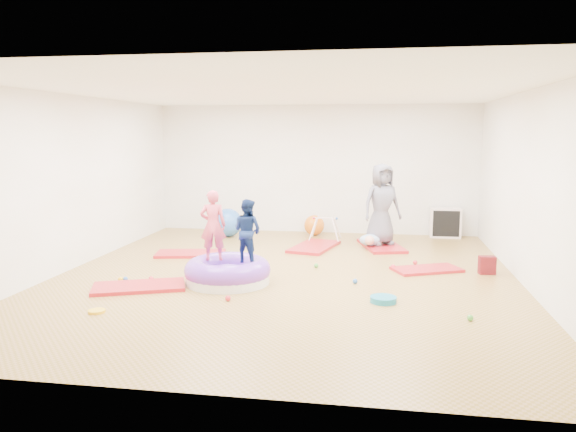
# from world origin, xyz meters

# --- Properties ---
(room) EXTENTS (7.01, 8.01, 2.81)m
(room) POSITION_xyz_m (0.00, 0.00, 1.40)
(room) COLOR #A17948
(room) RESTS_ON ground
(gym_mat_front_left) EXTENTS (1.42, 1.07, 0.05)m
(gym_mat_front_left) POSITION_xyz_m (-1.94, -1.00, 0.03)
(gym_mat_front_left) COLOR red
(gym_mat_front_left) RESTS_ON ground
(gym_mat_mid_left) EXTENTS (1.32, 0.84, 0.05)m
(gym_mat_mid_left) POSITION_xyz_m (-1.95, 1.25, 0.03)
(gym_mat_mid_left) COLOR red
(gym_mat_mid_left) RESTS_ON ground
(gym_mat_center_back) EXTENTS (0.95, 1.44, 0.05)m
(gym_mat_center_back) POSITION_xyz_m (0.19, 2.22, 0.03)
(gym_mat_center_back) COLOR red
(gym_mat_center_back) RESTS_ON ground
(gym_mat_right) EXTENTS (1.19, 0.93, 0.04)m
(gym_mat_right) POSITION_xyz_m (2.19, 0.73, 0.02)
(gym_mat_right) COLOR red
(gym_mat_right) RESTS_ON ground
(gym_mat_rear_right) EXTENTS (0.99, 1.45, 0.06)m
(gym_mat_rear_right) POSITION_xyz_m (1.47, 2.52, 0.03)
(gym_mat_rear_right) COLOR red
(gym_mat_rear_right) RESTS_ON ground
(inflatable_cushion) EXTENTS (1.27, 1.27, 0.40)m
(inflatable_cushion) POSITION_xyz_m (-0.77, -0.50, 0.16)
(inflatable_cushion) COLOR white
(inflatable_cushion) RESTS_ON ground
(child_pink) EXTENTS (0.42, 0.32, 1.05)m
(child_pink) POSITION_xyz_m (-1.01, -0.41, 0.89)
(child_pink) COLOR #DB4A5E
(child_pink) RESTS_ON inflatable_cushion
(child_navy) EXTENTS (0.56, 0.51, 0.93)m
(child_navy) POSITION_xyz_m (-0.47, -0.46, 0.83)
(child_navy) COLOR #102150
(child_navy) RESTS_ON inflatable_cushion
(adult_caregiver) EXTENTS (0.91, 0.80, 1.56)m
(adult_caregiver) POSITION_xyz_m (1.46, 2.56, 0.84)
(adult_caregiver) COLOR slate
(adult_caregiver) RESTS_ON gym_mat_rear_right
(infant) EXTENTS (0.39, 0.39, 0.23)m
(infant) POSITION_xyz_m (1.25, 2.32, 0.17)
(infant) COLOR #90AED4
(infant) RESTS_ON gym_mat_rear_right
(ball_pit_balls) EXTENTS (4.93, 2.89, 0.07)m
(ball_pit_balls) POSITION_xyz_m (-0.10, -0.19, 0.04)
(ball_pit_balls) COLOR blue
(ball_pit_balls) RESTS_ON ground
(exercise_ball_blue) EXTENTS (0.60, 0.60, 0.60)m
(exercise_ball_blue) POSITION_xyz_m (-1.77, 3.13, 0.30)
(exercise_ball_blue) COLOR blue
(exercise_ball_blue) RESTS_ON ground
(exercise_ball_orange) EXTENTS (0.44, 0.44, 0.44)m
(exercise_ball_orange) POSITION_xyz_m (0.03, 3.60, 0.22)
(exercise_ball_orange) COLOR orange
(exercise_ball_orange) RESTS_ON ground
(infant_play_gym) EXTENTS (0.63, 0.60, 0.48)m
(infant_play_gym) POSITION_xyz_m (0.33, 2.99, 0.32)
(infant_play_gym) COLOR white
(infant_play_gym) RESTS_ON ground
(cube_shelf) EXTENTS (0.63, 0.31, 0.63)m
(cube_shelf) POSITION_xyz_m (2.80, 3.79, 0.32)
(cube_shelf) COLOR white
(cube_shelf) RESTS_ON ground
(balance_disc) EXTENTS (0.35, 0.35, 0.08)m
(balance_disc) POSITION_xyz_m (1.49, -1.11, 0.04)
(balance_disc) COLOR teal
(balance_disc) RESTS_ON ground
(backpack) EXTENTS (0.27, 0.19, 0.28)m
(backpack) POSITION_xyz_m (3.10, 0.67, 0.14)
(backpack) COLOR #AA141E
(backpack) RESTS_ON ground
(yellow_toy) EXTENTS (0.21, 0.21, 0.03)m
(yellow_toy) POSITION_xyz_m (-2.00, -2.10, 0.02)
(yellow_toy) COLOR yellow
(yellow_toy) RESTS_ON ground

